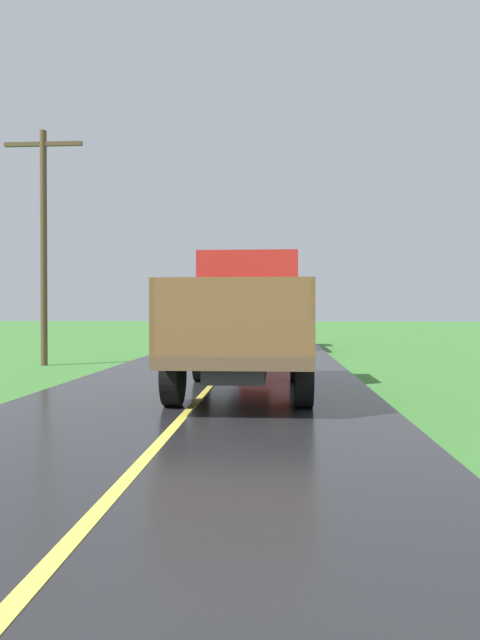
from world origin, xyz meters
The scene contains 3 objects.
banana_truck_near centered at (0.74, 12.10, 1.47)m, with size 2.38×5.82×2.80m.
banana_truck_far centered at (1.03, 26.13, 1.47)m, with size 2.38×5.81×2.80m.
utility_pole_roadside centered at (-5.61, 17.14, 3.83)m, with size 2.36×0.20×7.00m.
Camera 1 is at (1.36, 0.42, 1.60)m, focal length 32.27 mm.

